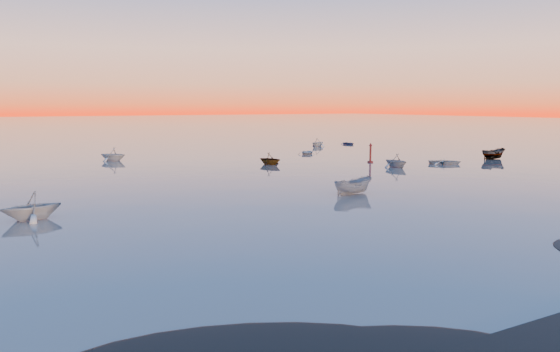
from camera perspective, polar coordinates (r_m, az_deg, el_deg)
ground at (r=117.42m, az=-19.39°, el=3.08°), size 600.00×600.00×0.00m
mud_lobes at (r=26.97m, az=25.83°, el=-10.69°), size 140.00×6.00×0.07m
moored_fleet at (r=71.92m, az=-12.40°, el=0.83°), size 124.00×58.00×1.20m
boat_near_center at (r=50.14m, az=7.63°, el=-1.88°), size 2.15×4.43×1.49m
boat_near_right at (r=72.64m, az=12.01°, el=0.91°), size 3.95×1.99×1.34m
channel_marker at (r=77.96m, az=9.43°, el=2.24°), size 0.80×0.80×2.86m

